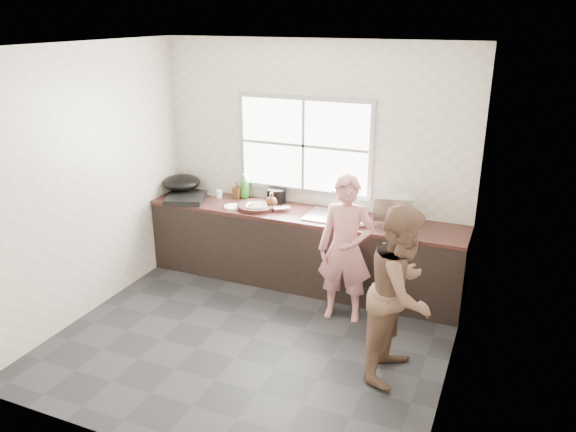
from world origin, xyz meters
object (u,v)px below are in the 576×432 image
at_px(bottle_brown_tall, 237,191).
at_px(glass_jar, 219,194).
at_px(bowl_held, 361,222).
at_px(pot_lid_right, 215,193).
at_px(person_side, 401,293).
at_px(burner, 186,199).
at_px(bottle_brown_short, 272,200).
at_px(plate_food, 233,207).
at_px(cutting_board, 257,206).
at_px(dish_rack, 394,210).
at_px(bowl_crabs, 340,223).
at_px(pot_lid_left, 195,197).
at_px(black_pot, 276,196).
at_px(bowl_mince, 256,207).
at_px(wok, 182,182).
at_px(woman, 345,254).
at_px(bottle_green, 245,186).

height_order(bottle_brown_tall, glass_jar, bottle_brown_tall).
bearing_deg(bowl_held, pot_lid_right, 169.89).
distance_m(person_side, burner, 3.01).
distance_m(bottle_brown_short, glass_jar, 0.72).
xyz_separation_m(bowl_held, plate_food, (-1.50, -0.02, -0.03)).
height_order(cutting_board, plate_food, cutting_board).
distance_m(person_side, dish_rack, 1.39).
xyz_separation_m(bowl_crabs, pot_lid_left, (-1.90, 0.21, -0.02)).
bearing_deg(black_pot, bottle_brown_short, -82.64).
distance_m(person_side, glass_jar, 2.85).
distance_m(plate_food, pot_lid_right, 0.58).
xyz_separation_m(person_side, bowl_held, (-0.67, 1.14, 0.13)).
xyz_separation_m(plate_food, bottle_brown_short, (0.40, 0.18, 0.07)).
distance_m(cutting_board, plate_food, 0.28).
relative_size(cutting_board, bowl_crabs, 2.28).
xyz_separation_m(person_side, dish_rack, (-0.38, 1.32, 0.26)).
relative_size(bowl_crabs, bottle_brown_short, 1.21).
distance_m(bowl_mince, wok, 1.11).
bearing_deg(woman, bowl_crabs, 110.12).
relative_size(cutting_board, black_pot, 1.99).
bearing_deg(bowl_held, woman, -94.07).
relative_size(bowl_held, bottle_brown_short, 1.35).
bearing_deg(black_pot, plate_food, -135.69).
bearing_deg(bottle_green, plate_food, -84.75).
distance_m(cutting_board, bowl_held, 1.24).
height_order(bowl_mince, bowl_held, bowl_held).
relative_size(woman, person_side, 0.92).
distance_m(person_side, black_pot, 2.35).
distance_m(plate_food, glass_jar, 0.40).
height_order(person_side, plate_food, person_side).
distance_m(bottle_green, pot_lid_right, 0.44).
relative_size(dish_rack, pot_lid_left, 1.67).
relative_size(bottle_brown_tall, bottle_brown_short, 1.12).
distance_m(cutting_board, bottle_brown_tall, 0.45).
bearing_deg(burner, woman, -10.76).
xyz_separation_m(person_side, cutting_board, (-1.92, 1.21, 0.12)).
bearing_deg(bottle_green, bowl_crabs, -18.23).
distance_m(cutting_board, pot_lid_right, 0.77).
height_order(bowl_held, black_pot, black_pot).
relative_size(glass_jar, pot_lid_right, 0.43).
bearing_deg(person_side, bottle_green, 63.19).
distance_m(glass_jar, pot_lid_right, 0.19).
bearing_deg(burner, wok, 131.08).
bearing_deg(person_side, cutting_board, 64.96).
height_order(person_side, cutting_board, person_side).
bearing_deg(plate_food, bowl_mince, 6.67).
bearing_deg(bottle_brown_short, bowl_crabs, -15.51).
xyz_separation_m(bottle_brown_short, burner, (-1.02, -0.19, -0.05)).
bearing_deg(bowl_held, person_side, -59.50).
bearing_deg(bottle_brown_tall, dish_rack, -3.90).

